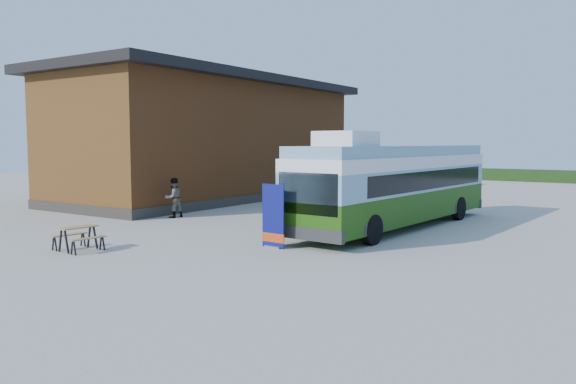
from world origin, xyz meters
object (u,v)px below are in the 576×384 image
Objects in this scene: banner at (273,222)px; slurry_tanker at (350,175)px; person_b at (173,198)px; bus at (397,182)px; person_a at (347,197)px; picnic_table at (78,233)px.

slurry_tanker is (-8.25, 21.20, 0.28)m from banner.
bus is at bearing 119.71° from person_b.
person_a is 0.38× the size of slurry_tanker.
banner is at bearing -105.29° from person_a.
picnic_table is 25.32m from slurry_tanker.
bus is 17.67m from slurry_tanker.
person_b is (-9.83, -2.96, -0.93)m from bus.
picnic_table is (-5.00, -3.90, -0.29)m from banner.
slurry_tanker is at bearing 90.38° from person_a.
banner reaches higher than slurry_tanker.
bus is at bearing 62.27° from picnic_table.
bus is at bearing -79.66° from slurry_tanker.
slurry_tanker reaches higher than picnic_table.
banner is at bearing -99.53° from bus.
picnic_table is 0.79× the size of person_b.
bus is at bearing 80.47° from banner.
bus reaches higher than banner.
bus is 8.74× the size of picnic_table.
banner is at bearing 42.48° from picnic_table.
bus is 6.80m from banner.
slurry_tanker is (0.00, 17.62, 0.22)m from person_b.
person_a is at bearing 79.45° from picnic_table.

